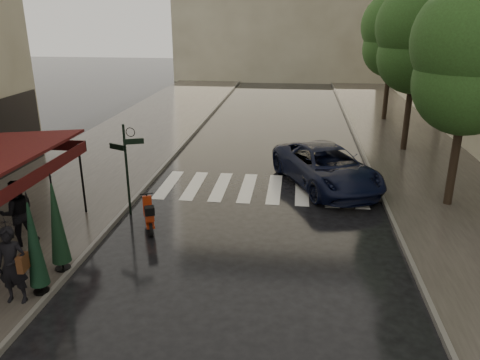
% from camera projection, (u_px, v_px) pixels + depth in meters
% --- Properties ---
extents(ground, '(120.00, 120.00, 0.00)m').
position_uv_depth(ground, '(136.00, 260.00, 12.84)').
color(ground, black).
rests_on(ground, ground).
extents(sidewalk_near, '(6.00, 60.00, 0.12)m').
position_uv_depth(sidewalk_near, '(128.00, 141.00, 24.55)').
color(sidewalk_near, '#38332D').
rests_on(sidewalk_near, ground).
extents(sidewalk_far, '(5.50, 60.00, 0.12)m').
position_uv_depth(sidewalk_far, '(419.00, 151.00, 22.86)').
color(sidewalk_far, '#38332D').
rests_on(sidewalk_far, ground).
extents(curb_near, '(0.12, 60.00, 0.16)m').
position_uv_depth(curb_near, '(185.00, 143.00, 24.20)').
color(curb_near, '#595651').
rests_on(curb_near, ground).
extents(curb_far, '(0.12, 60.00, 0.16)m').
position_uv_depth(curb_far, '(360.00, 148.00, 23.18)').
color(curb_far, '#595651').
rests_on(curb_far, ground).
extents(crosswalk, '(7.85, 3.20, 0.01)m').
position_uv_depth(crosswalk, '(261.00, 188.00, 18.11)').
color(crosswalk, silver).
rests_on(crosswalk, ground).
extents(signpost, '(1.17, 0.29, 3.10)m').
position_uv_depth(signpost, '(126.00, 163.00, 15.16)').
color(signpost, black).
rests_on(signpost, ground).
extents(tree_near, '(3.80, 3.80, 7.99)m').
position_uv_depth(tree_near, '(472.00, 50.00, 14.62)').
color(tree_near, black).
rests_on(tree_near, sidewalk_far).
extents(tree_mid, '(3.80, 3.80, 8.34)m').
position_uv_depth(tree_mid, '(417.00, 32.00, 21.09)').
color(tree_mid, black).
rests_on(tree_mid, sidewalk_far).
extents(tree_far, '(3.80, 3.80, 8.16)m').
position_uv_depth(tree_far, '(393.00, 30.00, 27.65)').
color(tree_far, black).
rests_on(tree_far, sidewalk_far).
extents(pedestrian_with_umbrella, '(1.22, 1.24, 2.56)m').
position_uv_depth(pedestrian_with_umbrella, '(6.00, 235.00, 10.26)').
color(pedestrian_with_umbrella, black).
rests_on(pedestrian_with_umbrella, sidewalk_near).
extents(pedestrian_terrace, '(1.20, 1.16, 1.94)m').
position_uv_depth(pedestrian_terrace, '(18.00, 213.00, 13.18)').
color(pedestrian_terrace, black).
rests_on(pedestrian_terrace, sidewalk_near).
extents(scooter, '(0.77, 1.45, 1.01)m').
position_uv_depth(scooter, '(149.00, 216.00, 14.51)').
color(scooter, black).
rests_on(scooter, ground).
extents(parked_car, '(4.67, 6.22, 1.57)m').
position_uv_depth(parked_car, '(326.00, 167.00, 18.15)').
color(parked_car, black).
rests_on(parked_car, ground).
extents(parasol_front, '(0.45, 0.45, 2.53)m').
position_uv_depth(parasol_front, '(33.00, 241.00, 10.71)').
color(parasol_front, black).
rests_on(parasol_front, sidewalk_near).
extents(parasol_back, '(0.49, 0.49, 2.59)m').
position_uv_depth(parasol_back, '(56.00, 220.00, 11.71)').
color(parasol_back, black).
rests_on(parasol_back, sidewalk_near).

